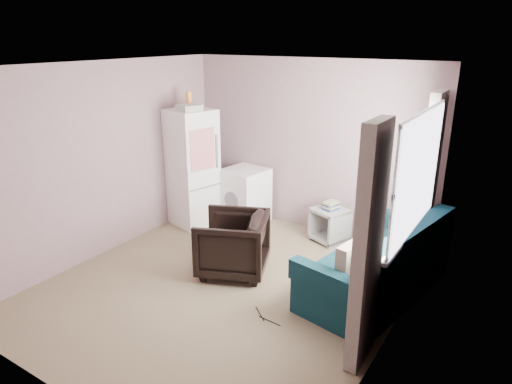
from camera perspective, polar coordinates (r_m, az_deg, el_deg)
room at (r=4.96m, az=-3.97°, el=0.93°), size 3.84×4.24×2.54m
armchair at (r=5.59m, az=-2.95°, el=-6.14°), size 1.00×1.03×0.82m
fridge at (r=6.95m, az=-7.93°, el=3.07°), size 0.74×0.74×2.01m
washing_machine at (r=7.07m, az=-1.39°, el=-0.34°), size 0.68×0.68×0.85m
side_table at (r=6.54m, az=9.20°, el=-3.78°), size 0.57×0.57×0.60m
sofa at (r=5.33m, az=15.29°, el=-9.22°), size 1.26×2.13×0.89m
window_dressing at (r=4.90m, az=18.07°, el=-2.06°), size 0.17×2.62×2.18m
floor_cables at (r=4.93m, az=1.09°, el=-15.39°), size 0.39×0.18×0.01m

